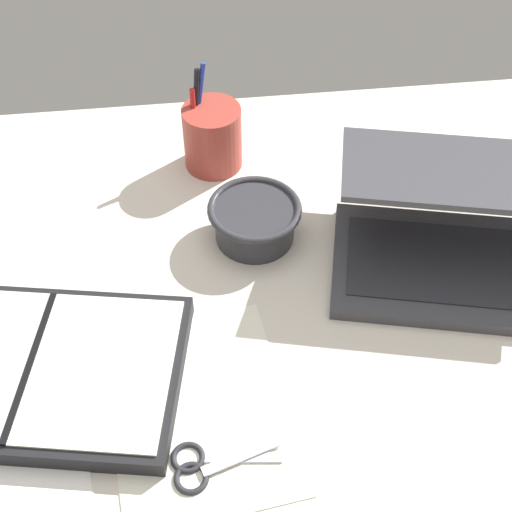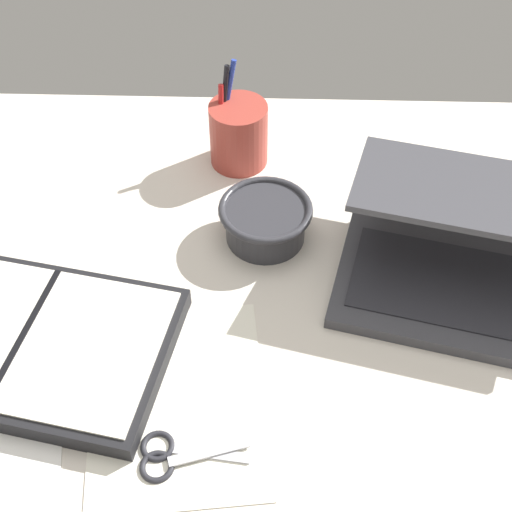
% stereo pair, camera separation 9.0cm
% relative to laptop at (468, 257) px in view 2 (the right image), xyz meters
% --- Properties ---
extents(desk_top, '(1.40, 1.00, 0.02)m').
position_rel_laptop_xyz_m(desk_top, '(-0.31, -0.09, -0.06)').
color(desk_top, beige).
rests_on(desk_top, ground).
extents(laptop, '(0.38, 0.35, 0.14)m').
position_rel_laptop_xyz_m(laptop, '(0.00, 0.00, 0.00)').
color(laptop, '#38383D').
rests_on(laptop, desk_top).
extents(bowl, '(0.13, 0.13, 0.06)m').
position_rel_laptop_xyz_m(bowl, '(-0.27, 0.07, -0.01)').
color(bowl, '#2D2D33').
rests_on(bowl, desk_top).
extents(pen_cup, '(0.09, 0.09, 0.16)m').
position_rel_laptop_xyz_m(pen_cup, '(-0.32, 0.24, 0.00)').
color(pen_cup, '#9E382D').
rests_on(pen_cup, desk_top).
extents(planner, '(0.39, 0.30, 0.03)m').
position_rel_laptop_xyz_m(planner, '(-0.56, -0.13, -0.03)').
color(planner, black).
rests_on(planner, desk_top).
extents(scissors, '(0.12, 0.06, 0.01)m').
position_rel_laptop_xyz_m(scissors, '(-0.37, -0.27, -0.04)').
color(scissors, '#B7B7BC').
rests_on(scissors, desk_top).
extents(paper_sheet_front, '(0.24, 0.29, 0.00)m').
position_rel_laptop_xyz_m(paper_sheet_front, '(-0.36, -0.20, -0.05)').
color(paper_sheet_front, silver).
rests_on(paper_sheet_front, desk_top).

